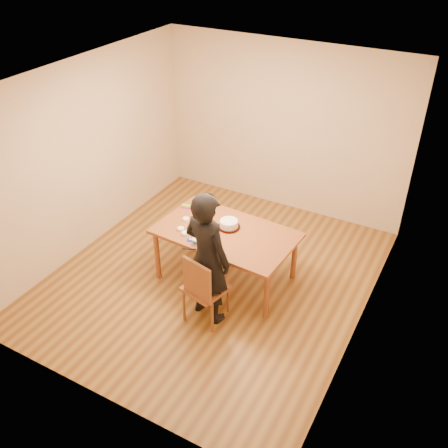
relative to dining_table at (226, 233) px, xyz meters
The scene contains 16 objects.
room_shell 0.69m from the dining_table, 122.03° to the left, with size 4.00×4.50×2.70m.
dining_table is the anchor object (origin of this frame).
dining_chair 0.84m from the dining_table, 79.05° to the right, with size 0.46×0.46×0.04m, color brown.
cake_plate 0.11m from the dining_table, 95.71° to the left, with size 0.29×0.29×0.02m, color #B0220B.
cake 0.13m from the dining_table, 95.71° to the left, with size 0.24×0.24×0.08m, color white.
frosting_dome 0.17m from the dining_table, 95.71° to the left, with size 0.24×0.24×0.03m, color white.
frosting_tub 0.47m from the dining_table, 115.02° to the right, with size 0.09×0.09×0.08m, color white.
frosting_lid 0.48m from the dining_table, 128.74° to the right, with size 0.09×0.09×0.01m, color #1E19A5.
frosting_dollop 0.49m from the dining_table, 128.74° to the right, with size 0.04×0.04×0.02m, color white.
ramekin_green 0.53m from the dining_table, 142.85° to the right, with size 0.09×0.09×0.04m, color white.
ramekin_yellow 0.59m from the dining_table, behind, with size 0.09×0.09×0.04m, color white.
ramekin_multi 0.58m from the dining_table, 154.09° to the right, with size 0.09×0.09×0.04m, color white.
candy_box_pink 0.81m from the dining_table, 161.06° to the left, with size 0.12×0.06×0.02m, color #C62E98.
candy_box_green 0.82m from the dining_table, 160.91° to the left, with size 0.12×0.06×0.02m, color green.
spatula 0.59m from the dining_table, 110.96° to the right, with size 0.17×0.02×0.01m, color black.
person 0.76m from the dining_table, 78.39° to the right, with size 0.63×0.41×1.73m, color black.
Camera 1 is at (2.70, -4.59, 4.36)m, focal length 40.00 mm.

